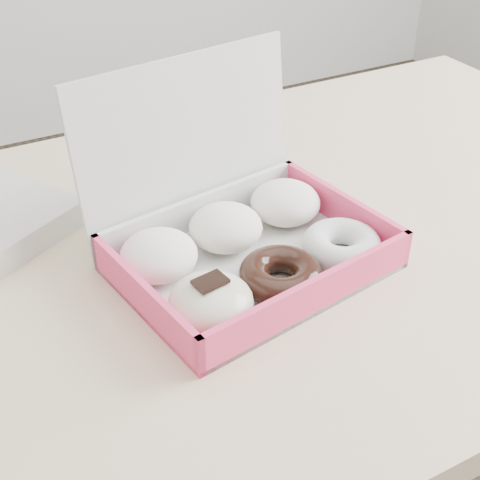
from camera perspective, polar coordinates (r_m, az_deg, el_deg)
name	(u,v)px	position (r m, az deg, el deg)	size (l,w,h in m)	color
table	(310,260)	(0.97, 6.01, -1.73)	(1.20, 0.80, 0.75)	tan
donut_box	(241,238)	(0.81, 0.05, 0.14)	(0.35, 0.31, 0.23)	silver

